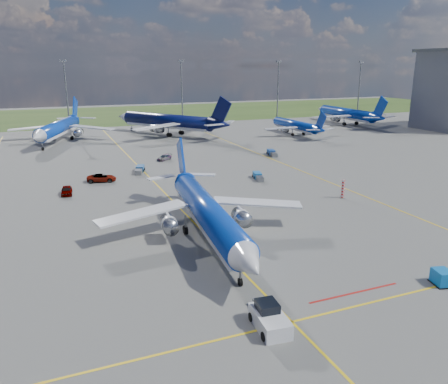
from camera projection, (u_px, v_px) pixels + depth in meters
name	position (u px, v px, depth m)	size (l,w,h in m)	color
ground	(209.00, 238.00, 54.38)	(400.00, 400.00, 0.00)	#545451
grass_strip	(89.00, 116.00, 187.84)	(400.00, 80.00, 0.01)	#2D4719
taxiway_lines	(157.00, 184.00, 79.09)	(60.25, 160.00, 0.02)	yellow
floodlight_masts	(127.00, 90.00, 152.38)	(202.20, 0.50, 22.70)	slate
warning_post	(343.00, 189.00, 70.48)	(0.50, 0.50, 3.00)	red
bg_jet_nnw	(60.00, 141.00, 123.91)	(32.03, 42.04, 11.01)	#0C36A8
bg_jet_n	(168.00, 135.00, 136.01)	(35.41, 46.47, 12.17)	#070E3F
bg_jet_ne	(294.00, 134.00, 136.62)	(24.21, 31.78, 8.32)	#0C36A8
bg_jet_ene	(346.00, 124.00, 160.73)	(32.15, 42.20, 11.05)	#0C36A8
main_airliner	(208.00, 239.00, 54.22)	(28.74, 37.72, 9.88)	#0C36A8
pushback_tug	(269.00, 318.00, 35.60)	(2.66, 6.16, 2.06)	silver
uld_container	(442.00, 277.00, 42.70)	(1.49, 1.86, 1.49)	#0C62B2
service_car_a	(67.00, 190.00, 72.58)	(1.68, 4.18, 1.43)	#999999
service_car_b	(102.00, 178.00, 80.68)	(2.43, 5.28, 1.47)	#999999
service_car_c	(164.00, 158.00, 99.14)	(1.71, 4.20, 1.22)	#999999
baggage_tug_w	(258.00, 176.00, 82.72)	(2.50, 4.99, 1.08)	#1B61A5
baggage_tug_c	(140.00, 170.00, 87.94)	(2.88, 5.25, 1.14)	navy
baggage_tug_e	(272.00, 153.00, 104.62)	(2.63, 5.44, 1.18)	navy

